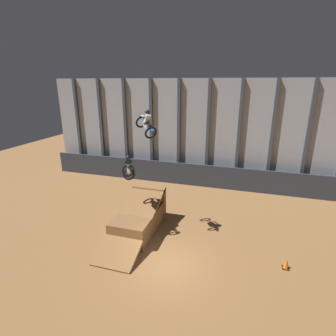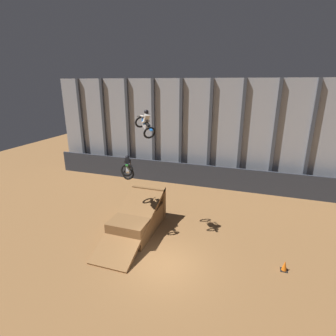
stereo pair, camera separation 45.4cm
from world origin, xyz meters
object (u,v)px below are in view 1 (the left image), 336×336
at_px(traffic_cone_near_ramp, 286,264).
at_px(rider_bike_left_air, 128,169).
at_px(rider_bike_right_air, 146,124).
at_px(dirt_ramp, 140,218).
at_px(hay_bale_trackside, 140,200).

bearing_deg(traffic_cone_near_ramp, rider_bike_left_air, 174.40).
distance_m(rider_bike_left_air, rider_bike_right_air, 2.93).
relative_size(dirt_ramp, rider_bike_right_air, 3.71).
bearing_deg(rider_bike_right_air, hay_bale_trackside, 75.51).
distance_m(dirt_ramp, rider_bike_right_air, 6.25).
height_order(traffic_cone_near_ramp, hay_bale_trackside, traffic_cone_near_ramp).
relative_size(traffic_cone_near_ramp, hay_bale_trackside, 0.59).
bearing_deg(dirt_ramp, rider_bike_left_air, -133.21).
bearing_deg(rider_bike_left_air, traffic_cone_near_ramp, -30.03).
bearing_deg(hay_bale_trackside, rider_bike_right_air, -59.43).
xyz_separation_m(rider_bike_left_air, traffic_cone_near_ramp, (9.25, -0.91, -4.06)).
xyz_separation_m(traffic_cone_near_ramp, hay_bale_trackside, (-10.35, 5.00, -0.00)).
distance_m(dirt_ramp, rider_bike_left_air, 3.57).
xyz_separation_m(rider_bike_left_air, hay_bale_trackside, (-1.10, 4.09, -4.06)).
bearing_deg(rider_bike_right_air, rider_bike_left_air, 156.85).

